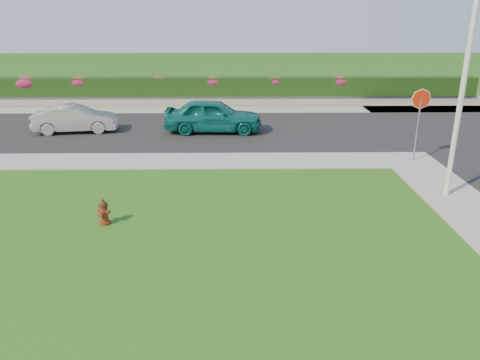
{
  "coord_description": "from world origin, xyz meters",
  "views": [
    {
      "loc": [
        0.18,
        -8.26,
        5.43
      ],
      "look_at": [
        0.35,
        4.33,
        0.9
      ],
      "focal_mm": 35.0,
      "sensor_mm": 36.0,
      "label": 1
    }
  ],
  "objects_px": {
    "stop_sign": "(420,107)",
    "sedan_teal": "(213,116)",
    "sedan_silver": "(75,119)",
    "fire_hydrant": "(104,212)",
    "utility_pole": "(463,89)"
  },
  "relations": [
    {
      "from": "fire_hydrant",
      "to": "utility_pole",
      "type": "relative_size",
      "value": 0.11
    },
    {
      "from": "stop_sign",
      "to": "sedan_silver",
      "type": "bearing_deg",
      "value": -178.62
    },
    {
      "from": "sedan_teal",
      "to": "sedan_silver",
      "type": "height_order",
      "value": "sedan_teal"
    },
    {
      "from": "sedan_silver",
      "to": "stop_sign",
      "type": "bearing_deg",
      "value": -115.86
    },
    {
      "from": "sedan_teal",
      "to": "utility_pole",
      "type": "relative_size",
      "value": 0.69
    },
    {
      "from": "utility_pole",
      "to": "stop_sign",
      "type": "relative_size",
      "value": 2.39
    },
    {
      "from": "fire_hydrant",
      "to": "utility_pole",
      "type": "bearing_deg",
      "value": 29.77
    },
    {
      "from": "sedan_teal",
      "to": "sedan_silver",
      "type": "relative_size",
      "value": 1.18
    },
    {
      "from": "fire_hydrant",
      "to": "sedan_silver",
      "type": "relative_size",
      "value": 0.19
    },
    {
      "from": "sedan_silver",
      "to": "utility_pole",
      "type": "height_order",
      "value": "utility_pole"
    },
    {
      "from": "sedan_teal",
      "to": "stop_sign",
      "type": "distance_m",
      "value": 9.28
    },
    {
      "from": "stop_sign",
      "to": "sedan_teal",
      "type": "bearing_deg",
      "value": 168.94
    },
    {
      "from": "utility_pole",
      "to": "sedan_silver",
      "type": "bearing_deg",
      "value": 149.39
    },
    {
      "from": "sedan_silver",
      "to": "sedan_teal",
      "type": "bearing_deg",
      "value": -98.21
    },
    {
      "from": "fire_hydrant",
      "to": "sedan_silver",
      "type": "distance_m",
      "value": 11.04
    }
  ]
}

